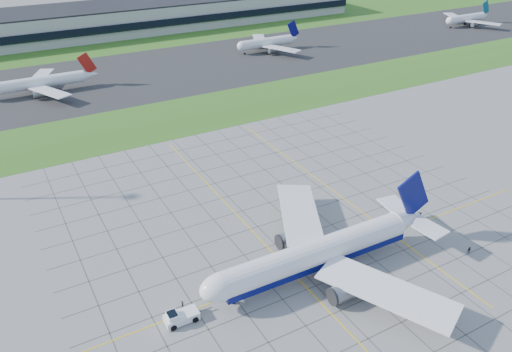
{
  "coord_description": "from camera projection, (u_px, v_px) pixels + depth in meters",
  "views": [
    {
      "loc": [
        -56.75,
        -69.68,
        68.89
      ],
      "look_at": [
        -2.25,
        27.06,
        7.0
      ],
      "focal_mm": 35.0,
      "sensor_mm": 36.0,
      "label": 1
    }
  ],
  "objects": [
    {
      "name": "ground",
      "position": [
        324.0,
        253.0,
        110.9
      ],
      "size": [
        1400.0,
        1400.0,
        0.0
      ],
      "primitive_type": "plane",
      "color": "gray",
      "rests_on": "ground"
    },
    {
      "name": "grass_median",
      "position": [
        176.0,
        117.0,
        179.38
      ],
      "size": [
        700.0,
        35.0,
        0.04
      ],
      "primitive_type": "cube",
      "color": "#33601B",
      "rests_on": "ground"
    },
    {
      "name": "asphalt_taxiway",
      "position": [
        130.0,
        76.0,
        221.23
      ],
      "size": [
        700.0,
        75.0,
        0.04
      ],
      "primitive_type": "cube",
      "color": "#383838",
      "rests_on": "ground"
    },
    {
      "name": "grass_far",
      "position": [
        77.0,
        27.0,
        304.95
      ],
      "size": [
        700.0,
        145.0,
        0.04
      ],
      "primitive_type": "cube",
      "color": "#33601B",
      "rests_on": "ground"
    },
    {
      "name": "apron_markings",
      "position": [
        298.0,
        227.0,
        119.51
      ],
      "size": [
        120.0,
        130.0,
        0.03
      ],
      "color": "#474744",
      "rests_on": "ground"
    },
    {
      "name": "terminal",
      "position": [
        152.0,
        15.0,
        299.14
      ],
      "size": [
        260.0,
        43.0,
        15.8
      ],
      "color": "#B7B7B2",
      "rests_on": "ground"
    },
    {
      "name": "airliner",
      "position": [
        318.0,
        253.0,
        102.83
      ],
      "size": [
        56.42,
        57.19,
        17.76
      ],
      "rotation": [
        0.0,
        0.0,
        -0.02
      ],
      "color": "white",
      "rests_on": "ground"
    },
    {
      "name": "pushback_tug",
      "position": [
        180.0,
        317.0,
        92.27
      ],
      "size": [
        9.36,
        3.37,
        2.6
      ],
      "rotation": [
        0.0,
        0.0,
        -0.02
      ],
      "color": "white",
      "rests_on": "ground"
    },
    {
      "name": "crew_near",
      "position": [
        183.0,
        304.0,
        95.49
      ],
      "size": [
        0.76,
        0.71,
        1.74
      ],
      "primitive_type": "imported",
      "rotation": [
        0.0,
        0.0,
        0.64
      ],
      "color": "black",
      "rests_on": "ground"
    },
    {
      "name": "crew_far",
      "position": [
        469.0,
        250.0,
        110.27
      ],
      "size": [
        1.0,
        1.03,
        1.67
      ],
      "primitive_type": "imported",
      "rotation": [
        0.0,
        0.0,
        -0.89
      ],
      "color": "black",
      "rests_on": "ground"
    },
    {
      "name": "distant_jet_1",
      "position": [
        39.0,
        82.0,
        199.58
      ],
      "size": [
        42.01,
        42.66,
        14.08
      ],
      "color": "white",
      "rests_on": "ground"
    },
    {
      "name": "distant_jet_2",
      "position": [
        268.0,
        42.0,
        255.23
      ],
      "size": [
        34.22,
        42.66,
        14.08
      ],
      "color": "white",
      "rests_on": "ground"
    },
    {
      "name": "distant_jet_3",
      "position": [
        467.0,
        18.0,
        306.74
      ],
      "size": [
        34.13,
        42.66,
        14.08
      ],
      "color": "white",
      "rests_on": "ground"
    }
  ]
}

